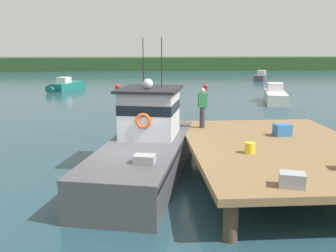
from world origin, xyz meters
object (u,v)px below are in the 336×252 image
mooring_buoy_spare_mooring (143,127)px  mooring_buoy_outer (153,90)px  moored_boat_outer_mooring (261,77)px  mooring_buoy_channel_marker (205,86)px  crate_single_far (292,180)px  moored_boat_far_left (275,96)px  main_fishing_boat (147,145)px  crate_stack_mid_dock (282,130)px  mooring_buoy_inshore (117,86)px  deckhand_by_the_boat (203,107)px  bait_bucket (250,148)px  moored_boat_near_channel (66,86)px

mooring_buoy_spare_mooring → mooring_buoy_outer: size_ratio=1.25×
moored_boat_outer_mooring → mooring_buoy_channel_marker: bearing=-132.2°
crate_single_far → moored_boat_outer_mooring: (12.65, 42.65, -0.94)m
moored_boat_outer_mooring → moored_boat_far_left: size_ratio=0.81×
crate_single_far → mooring_buoy_channel_marker: (3.37, 32.42, -1.13)m
main_fishing_boat → mooring_buoy_outer: main_fishing_boat is taller
crate_single_far → moored_boat_far_left: 23.21m
crate_stack_mid_dock → mooring_buoy_spare_mooring: 8.35m
mooring_buoy_inshore → mooring_buoy_channel_marker: (9.45, -0.52, -0.01)m
mooring_buoy_inshore → deckhand_by_the_boat: bearing=-79.1°
mooring_buoy_inshore → crate_single_far: bearing=-79.5°
moored_boat_outer_mooring → mooring_buoy_outer: moored_boat_outer_mooring is taller
mooring_buoy_spare_mooring → main_fishing_boat: bearing=-89.0°
crate_stack_mid_dock → moored_boat_far_left: 17.71m
moored_boat_outer_mooring → mooring_buoy_inshore: 21.09m
moored_boat_far_left → mooring_buoy_spare_mooring: bearing=-136.4°
bait_bucket → moored_boat_near_channel: size_ratio=0.06×
mooring_buoy_outer → mooring_buoy_channel_marker: bearing=21.4°
moored_boat_far_left → mooring_buoy_spare_mooring: moored_boat_far_left is taller
moored_boat_outer_mooring → deckhand_by_the_boat: bearing=-111.0°
mooring_buoy_inshore → mooring_buoy_spare_mooring: bearing=-83.1°
crate_single_far → moored_boat_outer_mooring: bearing=73.5°
crate_single_far → mooring_buoy_inshore: crate_single_far is taller
moored_boat_far_left → mooring_buoy_inshore: (-13.42, 10.94, -0.27)m
bait_bucket → mooring_buoy_outer: size_ratio=0.86×
moored_boat_near_channel → mooring_buoy_channel_marker: (14.62, 0.62, -0.23)m
crate_stack_mid_dock → mooring_buoy_outer: crate_stack_mid_dock is taller
mooring_buoy_channel_marker → mooring_buoy_outer: (-5.75, -2.25, -0.05)m
deckhand_by_the_boat → moored_boat_near_channel: deckhand_by_the_boat is taller
main_fishing_boat → moored_boat_far_left: 20.20m
main_fishing_boat → crate_stack_mid_dock: 5.11m
deckhand_by_the_boat → mooring_buoy_inshore: 26.61m
crate_single_far → main_fishing_boat: bearing=124.6°
deckhand_by_the_boat → mooring_buoy_spare_mooring: bearing=116.8°
deckhand_by_the_boat → moored_boat_outer_mooring: size_ratio=0.33×
bait_bucket → mooring_buoy_channel_marker: bearing=83.1°
bait_bucket → moored_boat_near_channel: 30.90m
deckhand_by_the_boat → mooring_buoy_inshore: size_ratio=3.20×
crate_single_far → mooring_buoy_outer: bearing=94.5°
bait_bucket → mooring_buoy_spare_mooring: (-3.31, 8.71, -1.12)m
crate_stack_mid_dock → mooring_buoy_channel_marker: size_ratio=1.22×
deckhand_by_the_boat → mooring_buoy_outer: (-1.32, 23.30, -1.86)m
crate_single_far → mooring_buoy_spare_mooring: (-3.49, 11.67, -1.13)m
main_fishing_boat → crate_stack_mid_dock: main_fishing_boat is taller
deckhand_by_the_boat → moored_boat_far_left: bearing=60.9°
moored_boat_far_left → mooring_buoy_inshore: size_ratio=12.02×
moored_boat_outer_mooring → moored_boat_near_channel: 26.24m
crate_stack_mid_dock → moored_boat_far_left: (5.64, 16.76, -0.89)m
bait_bucket → moored_boat_outer_mooring: (12.83, 39.69, -0.93)m
moored_boat_near_channel → mooring_buoy_inshore: (5.17, 1.15, -0.22)m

